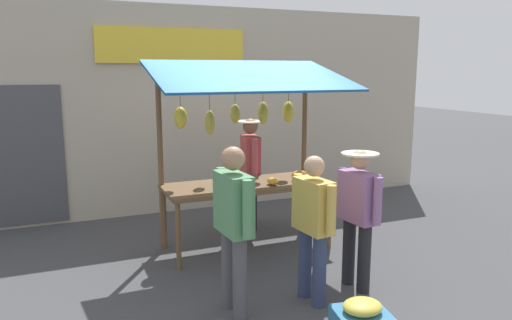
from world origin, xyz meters
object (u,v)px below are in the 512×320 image
object	(u,v)px
market_stall	(247,133)
shopper_with_ponytail	(234,219)
vendor_with_sunhat	(250,164)
shopper_in_striped_shirt	(358,209)
shopper_with_shopping_bag	(313,220)

from	to	relation	value
market_stall	shopper_with_ponytail	size ratio (longest dim) A/B	1.50
vendor_with_sunhat	market_stall	bearing A→B (deg)	-14.33
shopper_with_ponytail	shopper_in_striped_shirt	bearing A→B (deg)	-93.01
shopper_in_striped_shirt	shopper_with_shopping_bag	bearing A→B (deg)	92.97
shopper_with_ponytail	shopper_in_striped_shirt	world-z (taller)	shopper_with_ponytail
shopper_in_striped_shirt	shopper_with_shopping_bag	distance (m)	0.61
shopper_with_ponytail	market_stall	bearing A→B (deg)	-29.52
shopper_with_ponytail	shopper_in_striped_shirt	distance (m)	1.43
shopper_with_ponytail	shopper_with_shopping_bag	distance (m)	0.83
market_stall	shopper_with_ponytail	distance (m)	1.95
vendor_with_sunhat	shopper_in_striped_shirt	xyz separation A→B (m)	(-0.28, 2.38, -0.09)
shopper_in_striped_shirt	shopper_with_shopping_bag	xyz separation A→B (m)	(0.61, 0.10, -0.02)
shopper_with_shopping_bag	shopper_with_ponytail	bearing A→B (deg)	78.25
shopper_with_ponytail	shopper_with_shopping_bag	bearing A→B (deg)	-99.23
shopper_with_ponytail	shopper_with_shopping_bag	xyz separation A→B (m)	(-0.82, 0.08, -0.09)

